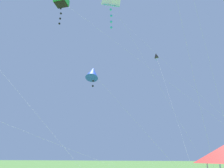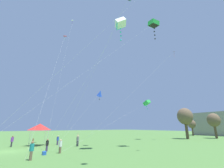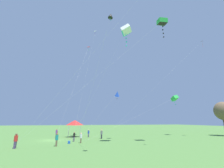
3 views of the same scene
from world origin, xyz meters
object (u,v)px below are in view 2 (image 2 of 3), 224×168
Objects in this scene: kite_red_delta_0 at (65,37)px; kite_blue_diamond_6 at (100,93)px; festival_tent at (40,127)px; person_blue_shirt at (58,140)px; cooler_box at (44,153)px; person_teal_shirt at (32,149)px; person_white_shirt at (60,146)px; person_grey_shirt at (78,140)px; kite_black_delta_8 at (173,53)px; person_black_shirt at (47,145)px; person_purple_shirt at (12,141)px; kite_green_box_5 at (154,24)px; kite_white_delta_1 at (72,21)px; kite_green_box_7 at (147,103)px; kite_white_box_3 at (120,23)px.

kite_red_delta_0 is 2.23× the size of kite_blue_diamond_6.
festival_tent is 3.84m from person_blue_shirt.
person_teal_shirt is (2.32, -1.66, 0.78)m from cooler_box.
kite_blue_diamond_6 is (-2.90, 8.74, 8.58)m from cooler_box.
person_white_shirt is 1.01× the size of person_blue_shirt.
person_teal_shirt is at bearing -63.36° from kite_blue_diamond_6.
kite_black_delta_8 is at bearing -130.44° from person_grey_shirt.
kite_red_delta_0 reaches higher than person_black_shirt.
person_purple_shirt is (-1.37, -6.82, 0.07)m from person_blue_shirt.
person_grey_shirt is at bearing -138.64° from kite_green_box_5.
festival_tent is 23.07m from kite_white_delta_1.
kite_green_box_7 is at bearing 86.77° from kite_white_delta_1.
kite_white_box_3 is (12.15, 4.13, -6.67)m from kite_white_delta_1.
person_blue_shirt is 22.72m from kite_white_box_3.
kite_black_delta_8 is at bearing 72.14° from festival_tent.
kite_green_box_5 reaches higher than kite_green_box_7.
cooler_box is 27.38m from kite_white_delta_1.
person_teal_shirt is 5.31m from person_black_shirt.
person_teal_shirt is (12.12, -2.45, -2.09)m from festival_tent.
person_black_shirt is 0.06× the size of kite_white_delta_1.
person_purple_shirt is (-12.73, -1.31, -0.05)m from person_teal_shirt.
person_purple_shirt is 0.08× the size of kite_red_delta_0.
kite_green_box_7 is at bearing 105.14° from kite_blue_diamond_6.
kite_green_box_5 reaches higher than person_white_shirt.
kite_blue_diamond_6 reaches higher than person_white_shirt.
kite_blue_diamond_6 reaches higher than festival_tent.
kite_green_box_7 reaches higher than person_grey_shirt.
kite_white_delta_1 is at bearing -143.23° from kite_blue_diamond_6.
kite_blue_diamond_6 is at bearing -74.86° from kite_green_box_7.
person_teal_shirt is at bearing 162.59° from person_white_shirt.
kite_white_box_3 is 22.42m from kite_green_box_7.
kite_blue_diamond_6 is (6.15, 4.90, 7.92)m from person_blue_shirt.
cooler_box is 0.02× the size of kite_white_delta_1.
person_blue_shirt is (-3.72, -2.25, -0.12)m from person_grey_shirt.
kite_blue_diamond_6 is (5.69, 4.25, -17.03)m from kite_white_delta_1.
kite_green_box_7 reaches higher than kite_blue_diamond_6.
person_white_shirt is at bearing -8.31° from kite_red_delta_0.
festival_tent is 2.33× the size of person_black_shirt.
kite_blue_diamond_6 is (-7.84, -6.39, -12.21)m from kite_green_box_5.
person_teal_shirt is 0.09× the size of kite_green_box_5.
person_blue_shirt is 24.97m from kite_white_delta_1.
kite_black_delta_8 is at bearing 91.28° from cooler_box.
kite_red_delta_0 is at bearing -90.15° from kite_green_box_7.
person_teal_shirt is 12.80m from person_purple_shirt.
person_teal_shirt is 1.17× the size of person_purple_shirt.
person_grey_shirt is (-5.21, 4.29, 0.11)m from person_white_shirt.
person_white_shirt is at bearing -17.63° from kite_white_delta_1.
kite_black_delta_8 is (9.14, 28.38, 18.69)m from festival_tent.
festival_tent is 2.31× the size of person_blue_shirt.
person_white_shirt is at bearing 102.53° from person_blue_shirt.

